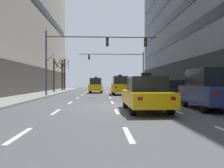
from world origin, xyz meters
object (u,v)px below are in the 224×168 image
Objects in this scene: taxi_driving_1 at (120,86)px; traffic_signal_1 at (123,63)px; pedestrian_0 at (174,86)px; taxi_driving_0 at (146,94)px; taxi_driving_2 at (96,86)px; street_tree_1 at (64,74)px; car_parked_1 at (209,89)px; street_tree_2 at (54,73)px; car_parked_2 at (171,90)px; car_parked_3 at (154,88)px; street_tree_0 at (62,74)px; traffic_signal_0 at (86,49)px.

taxi_driving_1 is 0.40× the size of traffic_signal_1.
pedestrian_0 is at bearing -72.16° from traffic_signal_1.
taxi_driving_0 is 20.13m from taxi_driving_2.
street_tree_1 is at bearing 172.14° from traffic_signal_1.
street_tree_2 is (-12.32, 20.00, 1.60)m from car_parked_1.
car_parked_2 is at bearing -60.88° from street_tree_1.
car_parked_1 is at bearing -85.77° from traffic_signal_1.
taxi_driving_0 is 1.11× the size of taxi_driving_2.
taxi_driving_2 is 6.09m from street_tree_2.
taxi_driving_2 is 9.13m from car_parked_3.
street_tree_0 is (-8.71, 12.01, 1.73)m from taxi_driving_1.
street_tree_2 is at bearing 148.27° from taxi_driving_1.
car_parked_1 is at bearing -58.37° from street_tree_2.
car_parked_3 is 0.80× the size of street_tree_1.
taxi_driving_0 is 1.08× the size of car_parked_3.
street_tree_1 is (-12.32, 28.84, 1.84)m from car_parked_1.
car_parked_3 is (0.00, 6.14, -0.01)m from car_parked_2.
car_parked_3 is 18.56m from street_tree_0.
taxi_driving_1 reaches higher than pedestrian_0.
taxi_driving_1 is at bearing 103.82° from car_parked_1.
taxi_driving_1 is 4.00m from car_parked_3.
car_parked_2 is (0.00, 6.72, -0.28)m from car_parked_1.
traffic_signal_1 is (-2.03, 20.70, 4.01)m from car_parked_2.
car_parked_2 reaches higher than car_parked_3.
car_parked_1 is 23.54m from street_tree_2.
street_tree_1 is at bearing 121.26° from taxi_driving_2.
street_tree_0 reaches higher than pedestrian_0.
traffic_signal_0 is at bearing -108.45° from traffic_signal_1.
traffic_signal_1 is 14.97m from pedestrian_0.
car_parked_2 is 0.81× the size of street_tree_1.
traffic_signal_1 is 12.87m from street_tree_2.
street_tree_1 reaches higher than taxi_driving_2.
car_parked_1 is 0.82× the size of street_tree_0.
taxi_driving_2 is at bearing -58.74° from street_tree_1.
car_parked_2 is 0.39× the size of traffic_signal_1.
taxi_driving_1 is at bearing -31.73° from street_tree_2.
taxi_driving_2 is at bearing 135.47° from car_parked_3.
traffic_signal_1 is at bearing 71.55° from traffic_signal_0.
taxi_driving_0 is at bearing -93.04° from traffic_signal_1.
pedestrian_0 is (14.71, -12.98, -1.74)m from street_tree_0.
car_parked_1 is 29.36m from street_tree_0.
car_parked_3 is 2.54m from pedestrian_0.
taxi_driving_0 is at bearing -112.55° from pedestrian_0.
street_tree_1 reaches higher than car_parked_1.
taxi_driving_1 is at bearing -58.49° from street_tree_1.
street_tree_0 is (-8.78, 27.25, 1.95)m from taxi_driving_0.
taxi_driving_2 is 0.75× the size of street_tree_0.
traffic_signal_1 is 2.07× the size of street_tree_2.
street_tree_0 is 1.04× the size of street_tree_2.
traffic_signal_0 is 16.00m from street_tree_0.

